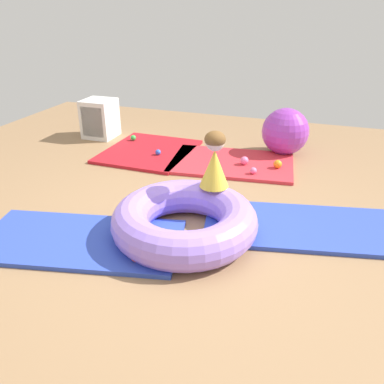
# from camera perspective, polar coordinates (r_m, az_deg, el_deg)

# --- Properties ---
(ground_plane) EXTENTS (8.00, 8.00, 0.00)m
(ground_plane) POSITION_cam_1_polar(r_m,az_deg,el_deg) (3.56, -0.98, -5.97)
(ground_plane) COLOR #93704C
(gym_mat_front) EXTENTS (1.62, 1.16, 0.04)m
(gym_mat_front) POSITION_cam_1_polar(r_m,az_deg,el_deg) (5.06, 5.77, 4.18)
(gym_mat_front) COLOR red
(gym_mat_front) RESTS_ON ground
(gym_mat_far_left) EXTENTS (1.85, 1.17, 0.04)m
(gym_mat_far_left) POSITION_cam_1_polar(r_m,az_deg,el_deg) (3.56, -15.72, -6.70)
(gym_mat_far_left) COLOR #2D47B7
(gym_mat_far_left) RESTS_ON ground
(gym_mat_far_right) EXTENTS (1.94, 1.16, 0.04)m
(gym_mat_far_right) POSITION_cam_1_polar(r_m,az_deg,el_deg) (3.76, 15.89, -4.85)
(gym_mat_far_right) COLOR #2D47B7
(gym_mat_far_right) RESTS_ON ground
(gym_mat_near_left) EXTENTS (1.14, 1.29, 0.04)m
(gym_mat_near_left) POSITION_cam_1_polar(r_m,az_deg,el_deg) (5.46, -6.20, 5.83)
(gym_mat_near_left) COLOR #B21923
(gym_mat_near_left) RESTS_ON ground
(inflatable_cushion) EXTENTS (1.26, 1.26, 0.32)m
(inflatable_cushion) POSITION_cam_1_polar(r_m,az_deg,el_deg) (3.44, -1.08, -4.11)
(inflatable_cushion) COLOR #9975EA
(inflatable_cushion) RESTS_ON ground
(child_in_yellow) EXTENTS (0.38, 0.38, 0.53)m
(child_in_yellow) POSITION_cam_1_polar(r_m,az_deg,el_deg) (3.59, 3.26, 4.58)
(child_in_yellow) COLOR yellow
(child_in_yellow) RESTS_ON inflatable_cushion
(play_ball_pink) EXTENTS (0.08, 0.08, 0.08)m
(play_ball_pink) POSITION_cam_1_polar(r_m,az_deg,el_deg) (4.70, 8.80, 3.04)
(play_ball_pink) COLOR pink
(play_ball_pink) RESTS_ON gym_mat_front
(play_ball_orange) EXTENTS (0.10, 0.10, 0.10)m
(play_ball_orange) POSITION_cam_1_polar(r_m,az_deg,el_deg) (4.91, 12.20, 3.94)
(play_ball_orange) COLOR orange
(play_ball_orange) RESTS_ON gym_mat_front
(play_ball_yellow) EXTENTS (0.10, 0.10, 0.10)m
(play_ball_yellow) POSITION_cam_1_polar(r_m,az_deg,el_deg) (3.34, -9.54, -6.88)
(play_ball_yellow) COLOR yellow
(play_ball_yellow) RESTS_ON gym_mat_far_left
(play_ball_red) EXTENTS (0.09, 0.09, 0.09)m
(play_ball_red) POSITION_cam_1_polar(r_m,az_deg,el_deg) (3.15, -7.99, -9.14)
(play_ball_red) COLOR red
(play_ball_red) RESTS_ON gym_mat_far_left
(play_ball_green) EXTENTS (0.08, 0.08, 0.08)m
(play_ball_green) POSITION_cam_1_polar(r_m,az_deg,el_deg) (5.86, -8.43, 7.71)
(play_ball_green) COLOR green
(play_ball_green) RESTS_ON gym_mat_near_left
(play_ball_blue) EXTENTS (0.07, 0.07, 0.07)m
(play_ball_blue) POSITION_cam_1_polar(r_m,az_deg,el_deg) (5.25, -4.90, 5.72)
(play_ball_blue) COLOR blue
(play_ball_blue) RESTS_ON gym_mat_near_left
(play_ball_teal) EXTENTS (0.08, 0.08, 0.08)m
(play_ball_teal) POSITION_cam_1_polar(r_m,az_deg,el_deg) (3.56, 4.77, -4.57)
(play_ball_teal) COLOR teal
(play_ball_teal) RESTS_ON gym_mat_far_right
(play_ball_pink_second) EXTENTS (0.10, 0.10, 0.10)m
(play_ball_pink_second) POSITION_cam_1_polar(r_m,az_deg,el_deg) (4.95, 7.52, 4.49)
(play_ball_pink_second) COLOR pink
(play_ball_pink_second) RESTS_ON gym_mat_front
(exercise_ball_large) EXTENTS (0.62, 0.62, 0.62)m
(exercise_ball_large) POSITION_cam_1_polar(r_m,az_deg,el_deg) (5.45, 13.23, 8.44)
(exercise_ball_large) COLOR purple
(exercise_ball_large) RESTS_ON ground
(storage_cube) EXTENTS (0.44, 0.44, 0.56)m
(storage_cube) POSITION_cam_1_polar(r_m,az_deg,el_deg) (6.17, -13.20, 10.18)
(storage_cube) COLOR silver
(storage_cube) RESTS_ON ground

